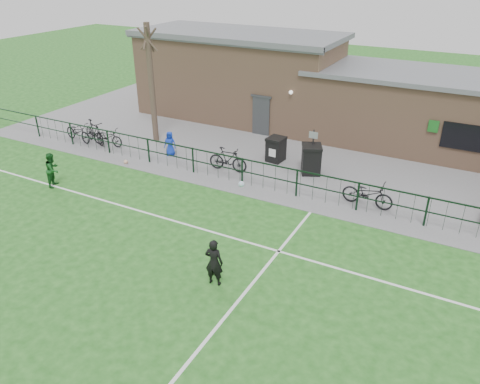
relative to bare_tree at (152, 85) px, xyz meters
The scene contains 20 objects.
ground 13.54m from the bare_tree, 52.70° to the right, with size 90.00×90.00×0.00m, color #1C5619.
paving_strip 9.05m from the bare_tree, 20.56° to the left, with size 34.00×13.00×0.02m, color slate.
pitch_line_touch 8.96m from the bare_tree, 18.65° to the right, with size 28.00×0.10×0.01m, color white.
pitch_line_mid 10.73m from the bare_tree, 39.09° to the right, with size 28.00×0.10×0.01m, color white.
pitch_line_perp 14.81m from the bare_tree, 46.40° to the right, with size 0.10×16.00×0.01m, color white.
perimeter_fence 8.72m from the bare_tree, 17.35° to the right, with size 28.00×0.10×1.20m, color black.
bare_tree is the anchor object (origin of this frame).
wheelie_bin_left 7.18m from the bare_tree, ahead, with size 0.72×0.81×1.08m, color black.
wheelie_bin_right 9.02m from the bare_tree, ahead, with size 0.81×0.92×1.23m, color black.
sign_post 8.91m from the bare_tree, ahead, with size 0.06×0.06×2.00m, color black.
bicycle_a 4.78m from the bare_tree, 150.85° to the right, with size 0.68×1.94×1.02m, color black.
bicycle_b 3.94m from the bare_tree, 145.15° to the right, with size 0.57×2.02×1.21m, color black.
bicycle_c 3.52m from the bare_tree, 134.44° to the right, with size 0.62×1.78×0.94m, color black.
bicycle_d 6.05m from the bare_tree, 16.95° to the right, with size 0.52×1.85×1.11m, color black.
bicycle_e 12.16m from the bare_tree, ahead, with size 0.70×2.01×1.06m, color black.
spectator_child 3.31m from the bare_tree, 34.97° to the right, with size 0.59×0.38×1.21m, color #1333B5.
goalkeeper_kick 12.79m from the bare_tree, 44.68° to the right, with size 1.34×3.80×1.73m.
outfield_player 6.81m from the bare_tree, 94.50° to the right, with size 0.72×0.56×1.48m, color #164F1D.
ball_ground 4.34m from the bare_tree, 78.95° to the right, with size 0.20×0.20×0.20m, color white.
clubhouse 9.34m from the bare_tree, 40.12° to the left, with size 24.25×5.40×4.96m.
Camera 1 is at (6.99, -8.10, 8.83)m, focal length 35.00 mm.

